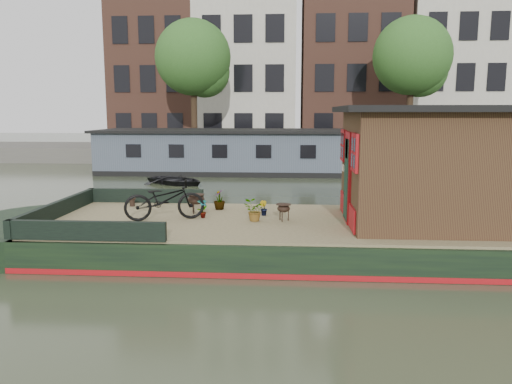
# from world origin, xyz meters

# --- Properties ---
(ground) EXTENTS (120.00, 120.00, 0.00)m
(ground) POSITION_xyz_m (0.00, 0.00, 0.00)
(ground) COLOR #2F3622
(ground) RESTS_ON ground
(houseboat_hull) EXTENTS (14.01, 4.02, 0.60)m
(houseboat_hull) POSITION_xyz_m (-1.33, 0.00, 0.27)
(houseboat_hull) COLOR black
(houseboat_hull) RESTS_ON ground
(houseboat_deck) EXTENTS (11.80, 3.80, 0.05)m
(houseboat_deck) POSITION_xyz_m (0.00, 0.00, 0.62)
(houseboat_deck) COLOR #887C54
(houseboat_deck) RESTS_ON houseboat_hull
(bow_bulwark) EXTENTS (3.00, 4.00, 0.35)m
(bow_bulwark) POSITION_xyz_m (-5.07, 0.00, 0.82)
(bow_bulwark) COLOR black
(bow_bulwark) RESTS_ON houseboat_deck
(cabin) EXTENTS (4.00, 3.50, 2.42)m
(cabin) POSITION_xyz_m (2.19, 0.00, 1.88)
(cabin) COLOR black
(cabin) RESTS_ON houseboat_deck
(bicycle) EXTENTS (1.81, 1.09, 0.90)m
(bicycle) POSITION_xyz_m (-3.48, -0.12, 1.10)
(bicycle) COLOR black
(bicycle) RESTS_ON houseboat_deck
(potted_plant_a) EXTENTS (0.27, 0.27, 0.44)m
(potted_plant_a) POSITION_xyz_m (-2.70, 0.13, 0.87)
(potted_plant_a) COLOR brown
(potted_plant_a) RESTS_ON houseboat_deck
(potted_plant_b) EXTENTS (0.24, 0.23, 0.34)m
(potted_plant_b) POSITION_xyz_m (-1.38, 0.50, 0.82)
(potted_plant_b) COLOR maroon
(potted_plant_b) RESTS_ON houseboat_deck
(potted_plant_c) EXTENTS (0.47, 0.42, 0.46)m
(potted_plant_c) POSITION_xyz_m (-1.56, -0.13, 0.88)
(potted_plant_c) COLOR brown
(potted_plant_c) RESTS_ON houseboat_deck
(potted_plant_d) EXTENTS (0.29, 0.29, 0.48)m
(potted_plant_d) POSITION_xyz_m (-2.47, 1.13, 0.89)
(potted_plant_d) COLOR brown
(potted_plant_d) RESTS_ON houseboat_deck
(brazier_front) EXTENTS (0.45, 0.45, 0.37)m
(brazier_front) POSITION_xyz_m (-0.92, -0.04, 0.83)
(brazier_front) COLOR black
(brazier_front) RESTS_ON houseboat_deck
(brazier_rear) EXTENTS (0.46, 0.46, 0.44)m
(brazier_rear) POSITION_xyz_m (-2.94, 0.66, 0.87)
(brazier_rear) COLOR black
(brazier_rear) RESTS_ON houseboat_deck
(bollard_port) EXTENTS (0.18, 0.18, 0.21)m
(bollard_port) POSITION_xyz_m (-4.68, 1.37, 0.75)
(bollard_port) COLOR black
(bollard_port) RESTS_ON houseboat_deck
(bollard_stbd) EXTENTS (0.20, 0.20, 0.23)m
(bollard_stbd) POSITION_xyz_m (-3.87, -1.40, 0.76)
(bollard_stbd) COLOR black
(bollard_stbd) RESTS_ON houseboat_deck
(dinghy) EXTENTS (3.35, 3.11, 0.57)m
(dinghy) POSITION_xyz_m (-5.53, 9.76, 0.28)
(dinghy) COLOR black
(dinghy) RESTS_ON ground
(far_houseboat) EXTENTS (20.40, 4.40, 2.11)m
(far_houseboat) POSITION_xyz_m (0.00, 14.00, 0.97)
(far_houseboat) COLOR #424B58
(far_houseboat) RESTS_ON ground
(quay) EXTENTS (60.00, 6.00, 0.90)m
(quay) POSITION_xyz_m (0.00, 20.50, 0.45)
(quay) COLOR #47443F
(quay) RESTS_ON ground
(townhouse_row) EXTENTS (27.25, 8.00, 16.50)m
(townhouse_row) POSITION_xyz_m (0.15, 27.50, 7.90)
(townhouse_row) COLOR brown
(townhouse_row) RESTS_ON ground
(tree_left) EXTENTS (4.40, 4.40, 7.40)m
(tree_left) POSITION_xyz_m (-6.36, 19.07, 5.89)
(tree_left) COLOR #332316
(tree_left) RESTS_ON quay
(tree_right) EXTENTS (4.40, 4.40, 7.40)m
(tree_right) POSITION_xyz_m (6.14, 19.07, 5.89)
(tree_right) COLOR #332316
(tree_right) RESTS_ON quay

